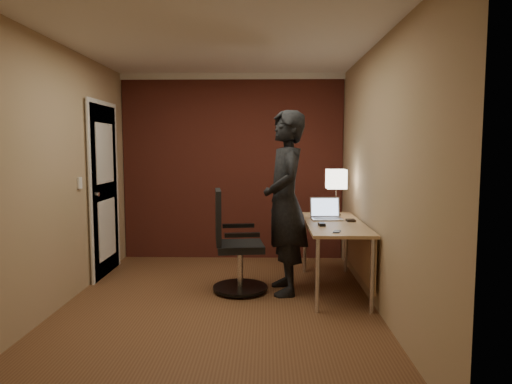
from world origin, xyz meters
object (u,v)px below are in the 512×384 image
phone (337,232)px  office_chair (234,248)px  mouse (322,224)px  person (285,203)px  laptop (326,213)px  wallet (351,220)px  desk (341,234)px  desk_lamp (336,180)px

phone → office_chair: size_ratio=0.11×
mouse → person: bearing=154.2°
person → mouse: bearing=62.2°
laptop → wallet: (0.25, -0.17, -0.05)m
phone → office_chair: bearing=173.5°
desk → office_chair: 1.15m
laptop → person: bearing=-144.9°
desk_lamp → laptop: bearing=-120.1°
phone → desk_lamp: bearing=100.5°
laptop → wallet: bearing=-34.8°
desk → person: person is taller
desk → phone: phone is taller
wallet → desk_lamp: bearing=102.8°
desk → phone: (-0.13, -0.56, 0.13)m
desk_lamp → mouse: bearing=-109.0°
office_chair → wallet: bearing=7.5°
desk_lamp → phone: desk_lamp is taller
desk → desk_lamp: size_ratio=2.80×
wallet → person: person is taller
wallet → mouse: bearing=-139.9°
office_chair → person: (0.54, 0.01, 0.48)m
desk_lamp → desk: bearing=-91.6°
wallet → person: (-0.71, -0.15, 0.21)m
desk_lamp → person: bearing=-136.4°
mouse → person: size_ratio=0.05×
desk_lamp → phone: 1.14m
office_chair → person: person is taller
desk → laptop: size_ratio=4.37×
phone → person: person is taller
desk_lamp → office_chair: (-1.15, -0.59, -0.68)m
laptop → desk_lamp: bearing=59.9°
desk_lamp → phone: bearing=-97.8°
desk → laptop: bearing=119.9°
office_chair → person: 0.72m
desk → mouse: 0.35m
desk → wallet: wallet is taller
laptop → phone: 0.80m
phone → laptop: bearing=108.6°
mouse → person: (-0.36, 0.13, 0.20)m
desk_lamp → person: 0.87m
phone → person: bearing=153.0°
phone → office_chair: (-1.00, 0.46, -0.27)m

